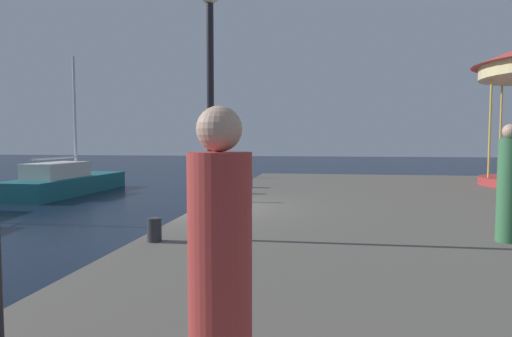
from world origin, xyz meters
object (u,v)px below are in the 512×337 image
Objects in this scene: sailboat_teal at (66,182)px; bollard_center at (242,187)px; person_mid_promenade at (508,187)px; bollard_south at (249,182)px; lamp_post_mid_promenade at (210,65)px; bollard_north at (154,230)px; person_near_carousel at (220,294)px.

sailboat_teal reaches higher than bollard_center.
sailboat_teal is at bearing 144.53° from person_mid_promenade.
person_mid_promenade is (15.03, -10.70, 1.15)m from sailboat_teal.
bollard_south is 1.84m from bollard_center.
sailboat_teal is 15.49m from lamp_post_mid_promenade.
bollard_north is 0.21× the size of person_near_carousel.
bollard_north is 5.97m from person_mid_promenade.
bollard_center is (0.09, -1.84, 0.00)m from bollard_south.
lamp_post_mid_promenade is 2.19× the size of person_mid_promenade.
lamp_post_mid_promenade is (10.08, -11.32, 3.17)m from sailboat_teal.
bollard_north is (-0.12, -8.53, 0.00)m from bollard_south.
person_mid_promenade is at bearing -45.65° from bollard_center.
bollard_south is at bearing 99.34° from person_near_carousel.
person_near_carousel is (2.16, -13.15, 0.68)m from bollard_south.
sailboat_teal is 3.63× the size of person_mid_promenade.
lamp_post_mid_promenade is 7.00m from bollard_center.
bollard_center and bollard_north have the same top height.
sailboat_teal reaches higher than bollard_north.
lamp_post_mid_promenade is 10.83× the size of bollard_south.
person_mid_promenade is (5.65, -5.78, 0.73)m from bollard_center.
bollard_center is at bearing 88.22° from bollard_north.
bollard_north is at bearing -171.14° from person_mid_promenade.
sailboat_teal reaches higher than lamp_post_mid_promenade.
person_near_carousel is at bearing -54.80° from sailboat_teal.
person_mid_promenade is (4.95, 0.62, -2.03)m from lamp_post_mid_promenade.
bollard_south is 13.34m from person_near_carousel.
person_mid_promenade is at bearing -35.47° from sailboat_teal.
sailboat_teal is 3.83× the size of person_near_carousel.
sailboat_teal reaches higher than bollard_south.
bollard_north is (-0.91, -0.29, -2.76)m from lamp_post_mid_promenade.
bollard_south is at bearing 92.77° from bollard_center.
person_near_carousel reaches higher than bollard_south.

